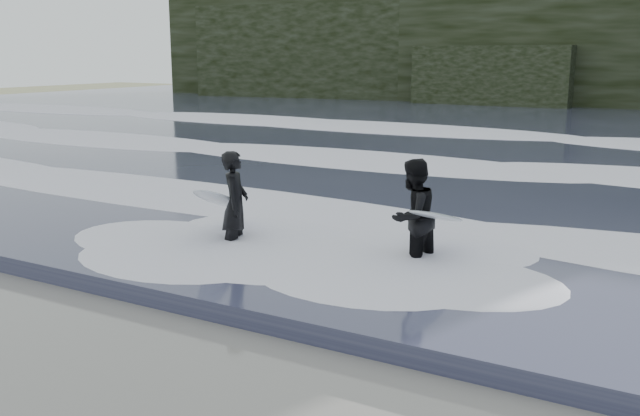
# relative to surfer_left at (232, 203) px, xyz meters

# --- Properties ---
(sea) EXTENTS (90.00, 52.00, 0.30)m
(sea) POSITION_rel_surfer_left_xyz_m (1.93, 23.20, -0.81)
(sea) COLOR #33354D
(sea) RESTS_ON ground
(foam_near) EXTENTS (60.00, 3.20, 0.20)m
(foam_near) POSITION_rel_surfer_left_xyz_m (1.93, 3.20, -0.56)
(foam_near) COLOR white
(foam_near) RESTS_ON sea
(foam_mid) EXTENTS (60.00, 4.00, 0.24)m
(foam_mid) POSITION_rel_surfer_left_xyz_m (1.93, 10.20, -0.54)
(foam_mid) COLOR white
(foam_mid) RESTS_ON sea
(foam_far) EXTENTS (60.00, 4.80, 0.30)m
(foam_far) POSITION_rel_surfer_left_xyz_m (1.93, 19.20, -0.51)
(foam_far) COLOR white
(foam_far) RESTS_ON sea
(surfer_left) EXTENTS (1.40, 2.23, 1.90)m
(surfer_left) POSITION_rel_surfer_left_xyz_m (0.00, 0.00, 0.00)
(surfer_left) COLOR black
(surfer_left) RESTS_ON ground
(surfer_right) EXTENTS (1.19, 1.87, 1.92)m
(surfer_right) POSITION_rel_surfer_left_xyz_m (3.25, 0.56, 0.01)
(surfer_right) COLOR black
(surfer_right) RESTS_ON ground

